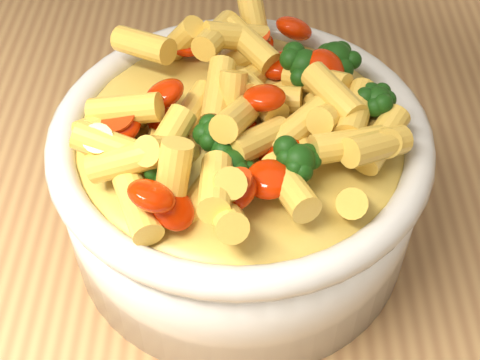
{
  "coord_description": "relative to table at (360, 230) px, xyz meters",
  "views": [
    {
      "loc": [
        -0.11,
        -0.38,
        1.28
      ],
      "look_at": [
        -0.11,
        -0.08,
        0.95
      ],
      "focal_mm": 50.0,
      "sensor_mm": 36.0,
      "label": 1
    }
  ],
  "objects": [
    {
      "name": "table",
      "position": [
        0.0,
        0.0,
        0.0
      ],
      "size": [
        1.2,
        0.8,
        0.9
      ],
      "color": "#A97C48",
      "rests_on": "ground"
    },
    {
      "name": "serving_bowl",
      "position": [
        -0.11,
        -0.08,
        0.15
      ],
      "size": [
        0.24,
        0.24,
        0.1
      ],
      "color": "silver",
      "rests_on": "table"
    },
    {
      "name": "pasta_salad",
      "position": [
        -0.11,
        -0.08,
        0.22
      ],
      "size": [
        0.19,
        0.19,
        0.04
      ],
      "color": "#F3CE4C",
      "rests_on": "serving_bowl"
    }
  ]
}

